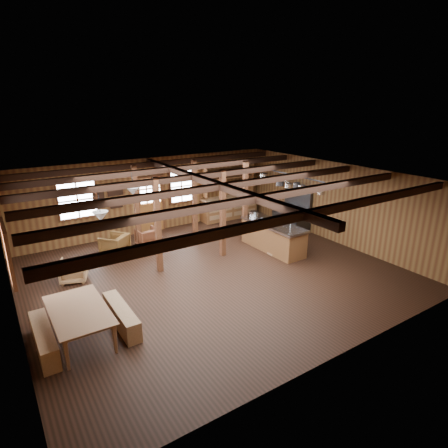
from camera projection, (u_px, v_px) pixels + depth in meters
The scene contains 22 objects.
room at pixel (212, 228), 10.44m from camera, with size 10.04×9.04×2.84m.
ceiling_joists at pixel (208, 182), 10.18m from camera, with size 9.80×8.82×0.18m.
timber_posts at pixel (193, 208), 12.37m from camera, with size 3.95×2.35×2.80m.
back_door at pixel (151, 209), 14.15m from camera, with size 1.02×0.08×2.15m.
window_back_left at pixel (77, 200), 12.59m from camera, with size 1.32×0.06×1.32m.
window_back_right at pixel (181, 186), 14.60m from camera, with size 1.02×0.06×1.32m.
window_left at pixel (7, 253), 8.21m from camera, with size 0.14×1.24×1.32m.
notice_boards at pixel (110, 195), 13.14m from camera, with size 1.08×0.03×0.90m.
back_counter at pixel (229, 205), 15.80m from camera, with size 2.55×0.60×2.45m.
pendant_lamps at pixel (119, 202), 9.81m from camera, with size 1.86×2.36×0.66m.
pot_rack at pixel (287, 183), 12.04m from camera, with size 0.39×3.00×0.45m.
kitchen_island at pixel (273, 236), 12.50m from camera, with size 0.93×2.52×1.20m.
step_stool at pixel (279, 249), 12.09m from camera, with size 0.51×0.36×0.45m, color olive.
commercial_range at pixel (292, 214), 14.45m from camera, with size 0.78×1.48×1.83m.
dining_table at pixel (82, 323), 7.84m from camera, with size 1.97×1.10×0.69m, color #8F6141.
bench_wall at pixel (44, 339), 7.49m from camera, with size 0.33×1.73×0.48m, color olive.
bench_aisle at pixel (121, 316), 8.31m from camera, with size 0.32×1.71×0.47m, color olive.
armchair_a at pixel (115, 245), 12.09m from camera, with size 0.74×0.76×0.70m, color brown.
armchair_b at pixel (147, 237), 12.89m from camera, with size 0.67×0.69×0.63m, color brown.
armchair_c at pixel (74, 270), 10.35m from camera, with size 0.68×0.70×0.64m, color olive.
counter_pot at pixel (254, 214), 13.02m from camera, with size 0.30×0.30×0.18m, color silver.
bowl at pixel (262, 220), 12.53m from camera, with size 0.27×0.27×0.07m, color silver.
Camera 1 is at (-5.10, -8.47, 4.79)m, focal length 30.00 mm.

